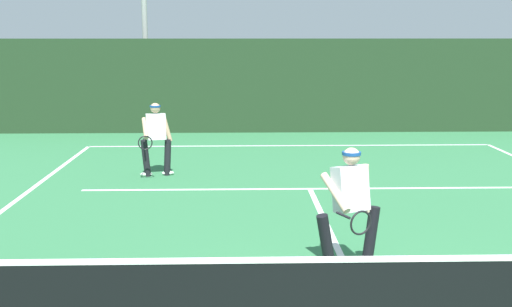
{
  "coord_description": "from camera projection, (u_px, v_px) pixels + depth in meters",
  "views": [
    {
      "loc": [
        -1.37,
        -5.32,
        2.95
      ],
      "look_at": [
        -1.09,
        4.92,
        1.0
      ],
      "focal_mm": 43.8,
      "sensor_mm": 36.0,
      "label": 1
    }
  ],
  "objects": [
    {
      "name": "player_near",
      "position": [
        350.0,
        205.0,
        7.74
      ],
      "size": [
        0.91,
        1.0,
        1.6
      ],
      "rotation": [
        0.0,
        0.0,
        3.6
      ],
      "color": "black",
      "rests_on": "ground_plane"
    },
    {
      "name": "tennis_net",
      "position": [
        390.0,
        306.0,
        5.72
      ],
      "size": [
        11.88,
        0.09,
        1.12
      ],
      "color": "#1E4723",
      "rests_on": "ground_plane"
    },
    {
      "name": "court_line_centre",
      "position": [
        335.0,
        244.0,
        8.96
      ],
      "size": [
        0.1,
        6.4,
        0.01
      ],
      "primitive_type": "cube",
      "color": "white",
      "rests_on": "ground_plane"
    },
    {
      "name": "court_line_service",
      "position": [
        310.0,
        189.0,
        12.15
      ],
      "size": [
        8.84,
        0.1,
        0.01
      ],
      "primitive_type": "cube",
      "color": "white",
      "rests_on": "ground_plane"
    },
    {
      "name": "player_far",
      "position": [
        156.0,
        136.0,
        13.13
      ],
      "size": [
        0.72,
        0.91,
        1.56
      ],
      "rotation": [
        0.0,
        0.0,
        3.37
      ],
      "color": "black",
      "rests_on": "ground_plane"
    },
    {
      "name": "court_line_baseline_far",
      "position": [
        290.0,
        146.0,
        16.89
      ],
      "size": [
        10.85,
        0.1,
        0.01
      ],
      "primitive_type": "cube",
      "color": "white",
      "rests_on": "ground_plane"
    },
    {
      "name": "back_fence_windscreen",
      "position": [
        284.0,
        86.0,
        18.97
      ],
      "size": [
        22.72,
        0.12,
        2.84
      ],
      "primitive_type": "cube",
      "color": "#1F371F",
      "rests_on": "ground_plane"
    },
    {
      "name": "tennis_ball",
      "position": [
        131.0,
        269.0,
        7.92
      ],
      "size": [
        0.07,
        0.07,
        0.07
      ],
      "primitive_type": "sphere",
      "color": "#D1E033",
      "rests_on": "ground_plane"
    }
  ]
}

